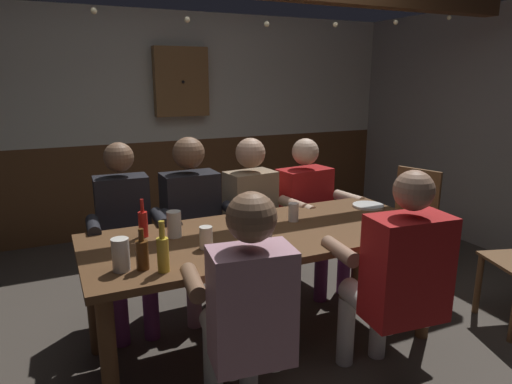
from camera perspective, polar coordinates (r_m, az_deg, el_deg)
ground_plane at (r=3.01m, az=1.37°, el=-18.79°), size 6.47×6.47×0.00m
back_wall_upper at (r=4.97m, az=-12.16°, el=13.88°), size 5.39×0.12×1.32m
back_wall_wainscot at (r=5.10m, az=-11.50°, el=0.86°), size 5.39×0.12×0.98m
dining_table at (r=2.74m, az=1.13°, el=-6.90°), size 2.09×0.87×0.75m
person_0 at (r=3.13m, az=-16.07°, el=-4.50°), size 0.50×0.52×1.23m
person_1 at (r=3.24m, az=-7.81°, el=-3.00°), size 0.54×0.53×1.24m
person_2 at (r=3.40m, az=-0.07°, el=-2.33°), size 0.53×0.56×1.21m
person_3 at (r=3.62m, az=6.77°, el=-1.71°), size 0.59×0.58×1.18m
person_4 at (r=2.05m, az=-1.27°, el=-14.41°), size 0.52×0.56×1.21m
person_5 at (r=2.45m, az=17.28°, el=-9.76°), size 0.57×0.55×1.22m
chair_empty_near_right at (r=4.12m, az=18.61°, el=-2.99°), size 0.55×0.55×0.88m
condiment_caddy at (r=2.59m, az=0.16°, el=-5.41°), size 0.14×0.10×0.05m
plate_0 at (r=3.33m, az=13.88°, el=-1.66°), size 0.22×0.22×0.01m
bottle_0 at (r=2.24m, az=-14.08°, el=-7.52°), size 0.06×0.06×0.20m
bottle_1 at (r=2.19m, az=-11.58°, el=-7.42°), size 0.06×0.06×0.25m
bottle_2 at (r=2.69m, az=-13.97°, el=-3.81°), size 0.05×0.05×0.22m
pint_glass_0 at (r=2.65m, az=-10.23°, el=-3.98°), size 0.08×0.08×0.15m
pint_glass_1 at (r=3.01m, az=18.59°, el=-2.67°), size 0.07×0.07×0.12m
pint_glass_2 at (r=2.46m, az=-6.29°, el=-5.69°), size 0.07×0.07×0.12m
pint_glass_3 at (r=2.91m, az=4.71°, el=-2.53°), size 0.07×0.07×0.12m
pint_glass_4 at (r=2.26m, az=-16.60°, el=-7.53°), size 0.08×0.08×0.16m
wall_dart_cabinet at (r=4.90m, az=-9.37°, el=13.46°), size 0.56×0.15×0.70m
string_lights at (r=3.08m, az=-3.47°, el=21.45°), size 3.81×0.04×0.16m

